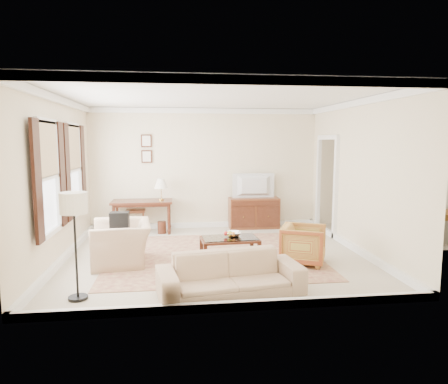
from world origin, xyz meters
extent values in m
cube|color=beige|center=(0.00, 0.00, 0.00)|extent=(5.50, 5.00, 0.01)
cube|color=white|center=(0.00, 0.00, 2.90)|extent=(5.50, 5.00, 0.01)
cube|color=#F5E8C8|center=(0.00, 2.50, 1.45)|extent=(5.50, 0.01, 2.90)
cube|color=#F5E8C8|center=(0.00, -2.50, 1.45)|extent=(5.50, 0.01, 2.90)
cube|color=#F5E8C8|center=(-2.75, 0.00, 1.45)|extent=(0.01, 5.00, 2.90)
cube|color=#F5E8C8|center=(2.75, 0.00, 1.45)|extent=(0.01, 5.00, 2.90)
cube|color=beige|center=(4.25, 1.15, 0.00)|extent=(3.00, 2.70, 0.01)
cube|color=maroon|center=(-0.04, -0.04, 0.01)|extent=(3.83, 3.28, 0.01)
cube|color=#4D2416|center=(-1.49, 2.06, 0.73)|extent=(1.38, 0.69, 0.05)
cylinder|color=#4D2416|center=(-2.10, 1.79, 0.35)|extent=(0.07, 0.07, 0.70)
cylinder|color=#4D2416|center=(-0.88, 1.79, 0.35)|extent=(0.07, 0.07, 0.70)
cylinder|color=#4D2416|center=(-2.10, 2.32, 0.35)|extent=(0.07, 0.07, 0.70)
cylinder|color=#4D2416|center=(-0.88, 2.32, 0.35)|extent=(0.07, 0.07, 0.70)
cube|color=brown|center=(1.17, 2.24, 0.37)|extent=(1.21, 0.46, 0.74)
imported|color=black|center=(1.17, 2.22, 1.23)|extent=(0.97, 0.56, 0.13)
cube|color=#4D2416|center=(0.22, -0.37, 0.39)|extent=(1.04, 0.65, 0.04)
cube|color=silver|center=(0.22, -0.37, 0.42)|extent=(0.98, 0.59, 0.01)
cube|color=silver|center=(0.22, -0.37, 0.14)|extent=(0.96, 0.57, 0.02)
cube|color=#4D2416|center=(-0.24, -0.66, 0.19)|extent=(0.06, 0.06, 0.39)
cube|color=#4D2416|center=(0.71, -0.60, 0.19)|extent=(0.06, 0.06, 0.39)
cube|color=#4D2416|center=(-0.27, -0.13, 0.19)|extent=(0.06, 0.06, 0.39)
cube|color=#4D2416|center=(0.67, -0.07, 0.19)|extent=(0.06, 0.06, 0.39)
imported|color=silver|center=(0.30, -0.28, 0.48)|extent=(0.42, 0.42, 0.10)
imported|color=brown|center=(0.16, -0.31, 0.17)|extent=(0.28, 0.11, 0.38)
imported|color=brown|center=(0.46, -0.40, 0.16)|extent=(0.28, 0.08, 0.38)
imported|color=#9A4521|center=(1.47, -0.69, 0.37)|extent=(0.91, 0.94, 0.74)
imported|color=tan|center=(-1.66, -0.28, 0.49)|extent=(0.84, 1.19, 0.98)
cube|color=black|center=(-1.69, -0.29, 0.74)|extent=(0.24, 0.33, 0.40)
imported|color=tan|center=(0.01, -1.94, 0.39)|extent=(2.04, 0.87, 0.77)
cylinder|color=black|center=(-2.05, -1.85, 0.02)|extent=(0.26, 0.26, 0.04)
cylinder|color=black|center=(-2.05, -1.85, 0.63)|extent=(0.03, 0.03, 1.22)
cylinder|color=silver|center=(-2.05, -1.85, 1.31)|extent=(0.36, 0.36, 0.28)
camera|label=1|loc=(-0.72, -7.20, 2.12)|focal=32.00mm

